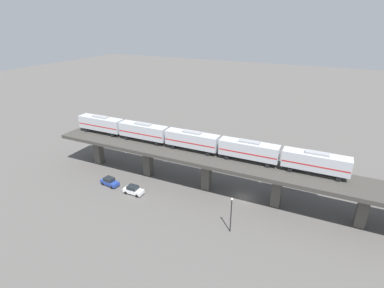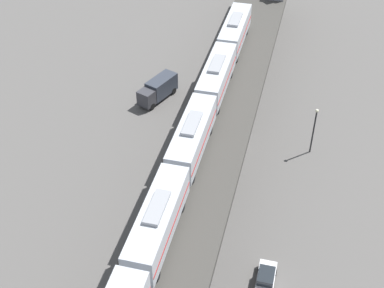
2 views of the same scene
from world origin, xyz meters
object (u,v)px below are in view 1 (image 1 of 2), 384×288
at_px(delivery_truck, 293,174).
at_px(street_lamp, 231,212).
at_px(subway_train, 192,140).
at_px(street_car_blue, 110,182).
at_px(street_car_white, 133,190).

bearing_deg(delivery_truck, street_lamp, -16.45).
xyz_separation_m(subway_train, delivery_truck, (-10.70, 20.59, -8.70)).
bearing_deg(subway_train, street_car_blue, -58.89).
distance_m(subway_train, delivery_truck, 24.78).
bearing_deg(street_car_white, subway_train, 138.30).
height_order(street_car_blue, delivery_truck, delivery_truck).
height_order(subway_train, delivery_truck, subway_train).
bearing_deg(street_car_blue, delivery_truck, 119.08).
xyz_separation_m(street_car_blue, street_car_white, (0.54, 6.87, 0.00)).
bearing_deg(street_car_blue, subway_train, 121.11).
relative_size(subway_train, street_car_white, 14.13).
distance_m(subway_train, street_car_blue, 20.88).
height_order(subway_train, street_car_white, subway_train).
bearing_deg(subway_train, street_car_white, -41.70).
xyz_separation_m(street_car_white, delivery_truck, (-20.84, 29.62, 0.82)).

